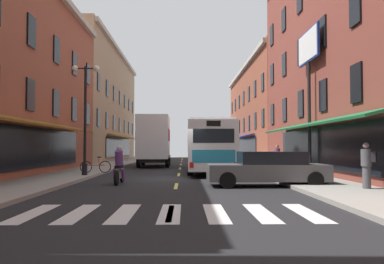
# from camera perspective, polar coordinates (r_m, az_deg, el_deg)

# --- Properties ---
(ground_plane) EXTENTS (34.80, 80.00, 0.10)m
(ground_plane) POSITION_cam_1_polar(r_m,az_deg,el_deg) (19.53, -2.10, -7.03)
(ground_plane) COLOR black
(lane_centre_dashes) EXTENTS (0.14, 73.90, 0.01)m
(lane_centre_dashes) POSITION_cam_1_polar(r_m,az_deg,el_deg) (19.28, -2.12, -6.93)
(lane_centre_dashes) COLOR #DBCC4C
(lane_centre_dashes) RESTS_ON ground
(crosswalk_near) EXTENTS (7.10, 2.80, 0.01)m
(crosswalk_near) POSITION_cam_1_polar(r_m,az_deg,el_deg) (9.60, -3.22, -11.75)
(crosswalk_near) COLOR silver
(crosswalk_near) RESTS_ON ground
(sidewalk_left) EXTENTS (3.00, 80.00, 0.14)m
(sidewalk_left) POSITION_cam_1_polar(r_m,az_deg,el_deg) (20.50, -18.94, -6.35)
(sidewalk_left) COLOR gray
(sidewalk_left) RESTS_ON ground
(sidewalk_right) EXTENTS (3.00, 80.00, 0.14)m
(sidewalk_right) POSITION_cam_1_polar(r_m,az_deg,el_deg) (20.29, 14.91, -6.44)
(sidewalk_right) COLOR gray
(sidewalk_right) RESTS_ON ground
(billboard_sign) EXTENTS (0.40, 3.20, 7.77)m
(billboard_sign) POSITION_cam_1_polar(r_m,az_deg,el_deg) (22.25, 16.73, 9.76)
(billboard_sign) COLOR black
(billboard_sign) RESTS_ON sidewalk_right
(transit_bus) EXTENTS (2.79, 12.57, 3.12)m
(transit_bus) POSITION_cam_1_polar(r_m,az_deg,el_deg) (25.59, 2.36, -2.08)
(transit_bus) COLOR white
(transit_bus) RESTS_ON ground
(box_truck) EXTENTS (2.55, 6.77, 4.00)m
(box_truck) POSITION_cam_1_polar(r_m,az_deg,el_deg) (31.53, -5.55, -1.36)
(box_truck) COLOR black
(box_truck) RESTS_ON ground
(sedan_near) EXTENTS (4.81, 1.99, 1.41)m
(sedan_near) POSITION_cam_1_polar(r_m,az_deg,el_deg) (16.18, 11.05, -5.28)
(sedan_near) COLOR #515154
(sedan_near) RESTS_ON ground
(sedan_mid) EXTENTS (2.05, 4.64, 1.35)m
(sedan_mid) POSITION_cam_1_polar(r_m,az_deg,el_deg) (43.38, -4.70, -3.37)
(sedan_mid) COLOR black
(sedan_mid) RESTS_ON ground
(motorcycle_rider) EXTENTS (0.62, 2.07, 1.66)m
(motorcycle_rider) POSITION_cam_1_polar(r_m,az_deg,el_deg) (17.18, -10.61, -5.12)
(motorcycle_rider) COLOR black
(motorcycle_rider) RESTS_ON ground
(bicycle_near) EXTENTS (1.71, 0.48, 0.91)m
(bicycle_near) POSITION_cam_1_polar(r_m,az_deg,el_deg) (22.58, -13.94, -4.91)
(bicycle_near) COLOR black
(bicycle_near) RESTS_ON sidewalk_left
(pedestrian_near) EXTENTS (0.52, 0.47, 1.61)m
(pedestrian_near) POSITION_cam_1_polar(r_m,az_deg,el_deg) (14.96, 24.26, -4.33)
(pedestrian_near) COLOR #4C4C51
(pedestrian_near) RESTS_ON sidewalk_right
(pedestrian_mid) EXTENTS (0.36, 0.36, 1.58)m
(pedestrian_mid) POSITION_cam_1_polar(r_m,az_deg,el_deg) (27.11, 12.41, -3.51)
(pedestrian_mid) COLOR #4C4C51
(pedestrian_mid) RESTS_ON sidewalk_right
(street_lamp_twin) EXTENTS (1.42, 0.32, 5.72)m
(street_lamp_twin) POSITION_cam_1_polar(r_m,az_deg,el_deg) (20.99, -15.38, 2.53)
(street_lamp_twin) COLOR black
(street_lamp_twin) RESTS_ON sidewalk_left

